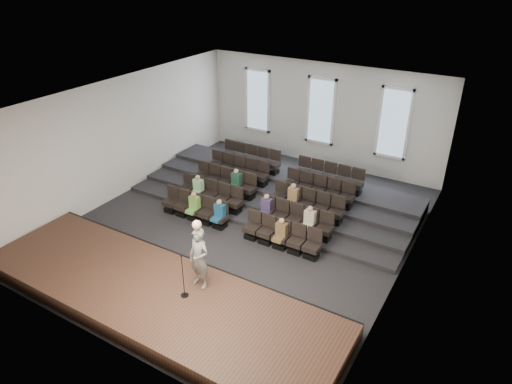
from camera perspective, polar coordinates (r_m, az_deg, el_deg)
ground at (r=17.74m, az=-1.51°, el=-4.17°), size 14.00×14.00×0.00m
ceiling at (r=15.70m, az=-1.74°, el=11.58°), size 12.00×14.00×0.02m
wall_back at (r=22.42m, az=8.13°, el=9.53°), size 12.00×0.04×5.00m
wall_front at (r=12.04m, az=-19.94°, el=-8.89°), size 12.00×0.04×5.00m
wall_left at (r=20.21m, az=-16.31°, el=6.67°), size 0.04×14.00×5.00m
wall_right at (r=14.59m, az=18.83°, el=-1.95°), size 0.04×14.00×5.00m
stage at (r=14.37m, az=-12.66°, el=-12.44°), size 11.80×3.60×0.50m
stage_lip at (r=15.38m, az=-8.21°, el=-8.94°), size 11.80×0.06×0.52m
risers at (r=20.05m, az=3.31°, el=0.40°), size 11.80×4.80×0.60m
seating_rows at (r=18.55m, az=0.99°, el=-0.23°), size 6.80×4.70×1.67m
windows at (r=22.30m, az=8.09°, el=9.98°), size 8.44×0.10×3.24m
audience at (r=17.57m, az=-0.98°, el=-1.45°), size 5.45×2.64×1.10m
speaker at (r=13.52m, az=-7.12°, el=-8.21°), size 0.76×0.55×1.94m
mic_stand at (r=13.51m, az=-9.03°, el=-11.27°), size 0.24×0.24×1.44m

